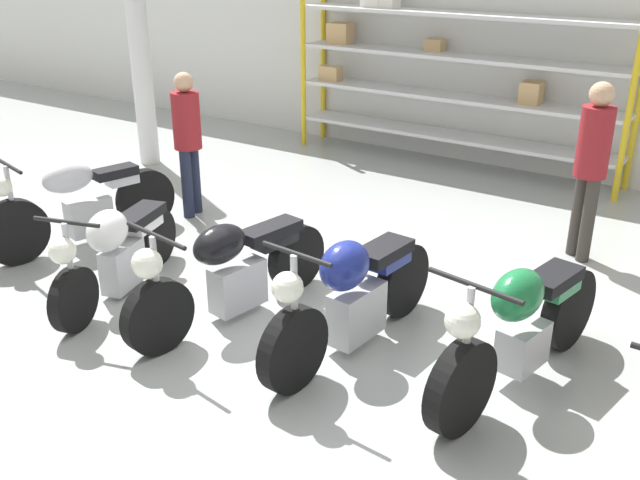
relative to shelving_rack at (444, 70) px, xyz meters
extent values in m
plane|color=#9EA3A0|center=(1.09, -5.14, -1.34)|extent=(30.00, 30.00, 0.00)
cube|color=silver|center=(1.09, 0.36, 0.46)|extent=(30.00, 0.08, 3.60)
cylinder|color=gold|center=(-2.22, -0.28, -0.10)|extent=(0.08, 0.08, 2.48)
cylinder|color=gold|center=(2.54, -0.28, -0.10)|extent=(0.08, 0.08, 2.48)
cylinder|color=gold|center=(-2.22, 0.27, -0.10)|extent=(0.08, 0.08, 2.48)
cylinder|color=gold|center=(2.54, 0.27, -0.10)|extent=(0.08, 0.08, 2.48)
cube|color=silver|center=(0.16, -0.01, -0.91)|extent=(4.76, 0.55, 0.05)
cube|color=silver|center=(0.16, -0.01, -0.35)|extent=(4.76, 0.55, 0.05)
cube|color=silver|center=(0.16, -0.01, 0.20)|extent=(4.76, 0.55, 0.05)
cube|color=silver|center=(0.16, -0.01, 0.76)|extent=(4.76, 0.55, 0.05)
cube|color=tan|center=(-1.86, -0.06, -0.22)|extent=(0.33, 0.19, 0.22)
cube|color=tan|center=(-1.74, 0.02, 0.38)|extent=(0.36, 0.33, 0.31)
cube|color=tan|center=(-0.23, 0.13, 0.31)|extent=(0.26, 0.25, 0.17)
cube|color=tan|center=(1.23, 0.07, -0.18)|extent=(0.28, 0.31, 0.29)
cylinder|color=silver|center=(-3.51, -2.36, 0.46)|extent=(0.28, 0.28, 3.60)
cylinder|color=black|center=(-2.03, -5.57, -1.00)|extent=(0.29, 0.69, 0.68)
cylinder|color=black|center=(-1.68, -4.15, -1.00)|extent=(0.29, 0.69, 0.68)
cube|color=#ADADB2|center=(-1.84, -4.81, -1.03)|extent=(0.34, 0.51, 0.39)
ellipsoid|color=#B7B7BF|center=(-1.88, -4.98, -0.57)|extent=(0.38, 0.58, 0.30)
cube|color=black|center=(-1.76, -4.47, -0.62)|extent=(0.32, 0.51, 0.10)
cube|color=#B7B7BF|center=(-1.74, -4.40, -0.71)|extent=(0.26, 0.36, 0.12)
cylinder|color=#ADADB2|center=(-2.03, -5.55, -0.66)|extent=(0.06, 0.06, 0.68)
sphere|color=silver|center=(-2.04, -5.62, -0.51)|extent=(0.20, 0.20, 0.20)
cylinder|color=black|center=(-2.02, -5.52, -0.32)|extent=(0.61, 0.18, 0.04)
cylinder|color=black|center=(-0.46, -6.12, -1.06)|extent=(0.27, 0.57, 0.56)
cylinder|color=black|center=(-0.86, -4.77, -1.06)|extent=(0.27, 0.57, 0.56)
cube|color=#ADADB2|center=(-0.67, -5.40, -1.09)|extent=(0.33, 0.53, 0.41)
ellipsoid|color=silver|center=(-0.62, -5.56, -0.67)|extent=(0.43, 0.53, 0.37)
cube|color=black|center=(-0.78, -5.04, -0.72)|extent=(0.41, 0.63, 0.10)
cube|color=silver|center=(-0.79, -5.01, -0.81)|extent=(0.33, 0.45, 0.12)
cylinder|color=#ADADB2|center=(-0.46, -6.10, -0.72)|extent=(0.06, 0.06, 0.68)
sphere|color=silver|center=(-0.44, -6.16, -0.59)|extent=(0.22, 0.22, 0.22)
cylinder|color=black|center=(-0.47, -6.07, -0.38)|extent=(0.59, 0.21, 0.04)
cylinder|color=black|center=(0.38, -5.97, -1.03)|extent=(0.22, 0.64, 0.62)
cylinder|color=black|center=(0.62, -4.44, -1.03)|extent=(0.22, 0.64, 0.62)
cube|color=#ADADB2|center=(0.51, -5.16, -1.06)|extent=(0.30, 0.52, 0.41)
ellipsoid|color=black|center=(0.48, -5.32, -0.62)|extent=(0.36, 0.55, 0.33)
cube|color=black|center=(0.57, -4.76, -0.67)|extent=(0.32, 0.63, 0.10)
cube|color=black|center=(0.58, -4.71, -0.76)|extent=(0.26, 0.44, 0.12)
cylinder|color=#ADADB2|center=(0.38, -5.95, -0.69)|extent=(0.06, 0.06, 0.68)
sphere|color=silver|center=(0.37, -6.02, -0.55)|extent=(0.24, 0.24, 0.24)
cylinder|color=black|center=(0.39, -5.92, -0.35)|extent=(0.72, 0.15, 0.04)
cylinder|color=black|center=(1.56, -5.79, -1.01)|extent=(0.18, 0.66, 0.66)
cylinder|color=black|center=(1.68, -4.35, -1.01)|extent=(0.18, 0.66, 0.66)
cube|color=#ADADB2|center=(1.63, -5.02, -1.04)|extent=(0.28, 0.54, 0.43)
ellipsoid|color=navy|center=(1.61, -5.19, -0.57)|extent=(0.36, 0.49, 0.38)
cube|color=black|center=(1.66, -4.67, -0.63)|extent=(0.31, 0.56, 0.10)
cube|color=navy|center=(1.66, -4.60, -0.72)|extent=(0.26, 0.40, 0.12)
cylinder|color=#ADADB2|center=(1.56, -5.77, -0.64)|extent=(0.05, 0.05, 0.73)
sphere|color=silver|center=(1.56, -5.84, -0.49)|extent=(0.22, 0.22, 0.22)
cylinder|color=black|center=(1.56, -5.74, -0.28)|extent=(0.61, 0.09, 0.04)
cylinder|color=black|center=(2.76, -5.57, -1.00)|extent=(0.26, 0.69, 0.67)
cylinder|color=black|center=(3.03, -4.09, -1.00)|extent=(0.26, 0.69, 0.67)
cube|color=#ADADB2|center=(2.90, -4.78, -1.03)|extent=(0.31, 0.44, 0.33)
ellipsoid|color=#196B38|center=(2.87, -4.95, -0.55)|extent=(0.39, 0.53, 0.36)
cube|color=black|center=(2.96, -4.43, -0.61)|extent=(0.34, 0.55, 0.10)
cube|color=#196B38|center=(2.98, -4.35, -0.70)|extent=(0.28, 0.39, 0.12)
cylinder|color=#ADADB2|center=(2.76, -5.55, -0.64)|extent=(0.06, 0.06, 0.73)
sphere|color=silver|center=(2.75, -5.62, -0.48)|extent=(0.23, 0.23, 0.23)
cylinder|color=black|center=(2.76, -5.52, -0.27)|extent=(0.68, 0.16, 0.04)
cylinder|color=#38332D|center=(2.57, -2.21, -0.90)|extent=(0.13, 0.13, 0.88)
cylinder|color=#38332D|center=(2.70, -2.33, -0.90)|extent=(0.13, 0.13, 0.88)
cylinder|color=maroon|center=(2.64, -2.27, -0.11)|extent=(0.45, 0.45, 0.69)
sphere|color=tan|center=(2.64, -2.27, 0.35)|extent=(0.24, 0.24, 0.24)
cylinder|color=#1E2338|center=(-1.54, -3.48, -0.93)|extent=(0.13, 0.13, 0.82)
cylinder|color=#1E2338|center=(-1.50, -3.66, -0.93)|extent=(0.13, 0.13, 0.82)
cylinder|color=maroon|center=(-1.52, -3.57, -0.20)|extent=(0.38, 0.38, 0.65)
sphere|color=tan|center=(-1.52, -3.57, 0.23)|extent=(0.22, 0.22, 0.22)
camera|label=1|loc=(4.17, -9.33, 1.72)|focal=40.00mm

